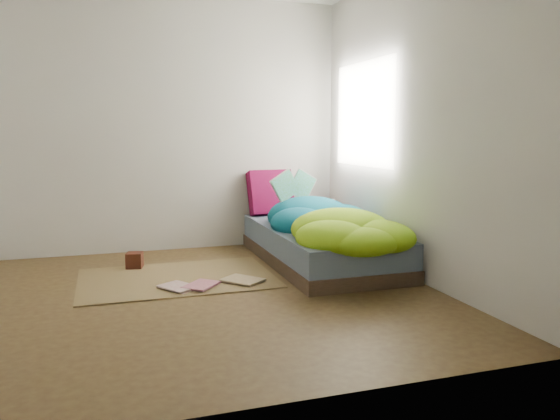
{
  "coord_description": "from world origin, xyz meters",
  "views": [
    {
      "loc": [
        -0.7,
        -3.97,
        1.23
      ],
      "look_at": [
        0.83,
        0.75,
        0.52
      ],
      "focal_mm": 35.0,
      "sensor_mm": 36.0,
      "label": 1
    }
  ],
  "objects_px": {
    "floor_book_a": "(168,290)",
    "wooden_box": "(135,260)",
    "bed": "(320,245)",
    "open_book": "(294,176)",
    "pillow_magenta": "(271,193)",
    "floor_book_b": "(190,284)"
  },
  "relations": [
    {
      "from": "bed",
      "to": "floor_book_a",
      "type": "height_order",
      "value": "bed"
    },
    {
      "from": "floor_book_a",
      "to": "floor_book_b",
      "type": "bearing_deg",
      "value": -2.95
    },
    {
      "from": "open_book",
      "to": "floor_book_a",
      "type": "bearing_deg",
      "value": -155.32
    },
    {
      "from": "pillow_magenta",
      "to": "floor_book_a",
      "type": "bearing_deg",
      "value": -134.77
    },
    {
      "from": "pillow_magenta",
      "to": "floor_book_a",
      "type": "height_order",
      "value": "pillow_magenta"
    },
    {
      "from": "bed",
      "to": "wooden_box",
      "type": "xyz_separation_m",
      "value": [
        -1.69,
        0.29,
        -0.09
      ]
    },
    {
      "from": "floor_book_a",
      "to": "open_book",
      "type": "bearing_deg",
      "value": 1.32
    },
    {
      "from": "pillow_magenta",
      "to": "wooden_box",
      "type": "relative_size",
      "value": 3.44
    },
    {
      "from": "wooden_box",
      "to": "pillow_magenta",
      "type": "bearing_deg",
      "value": 22.6
    },
    {
      "from": "floor_book_b",
      "to": "pillow_magenta",
      "type": "bearing_deg",
      "value": 93.04
    },
    {
      "from": "bed",
      "to": "pillow_magenta",
      "type": "xyz_separation_m",
      "value": [
        -0.21,
        0.91,
        0.41
      ]
    },
    {
      "from": "wooden_box",
      "to": "floor_book_b",
      "type": "relative_size",
      "value": 0.49
    },
    {
      "from": "bed",
      "to": "floor_book_b",
      "type": "relative_size",
      "value": 7.11
    },
    {
      "from": "open_book",
      "to": "floor_book_b",
      "type": "bearing_deg",
      "value": -154.68
    },
    {
      "from": "pillow_magenta",
      "to": "open_book",
      "type": "relative_size",
      "value": 1.17
    },
    {
      "from": "pillow_magenta",
      "to": "floor_book_b",
      "type": "relative_size",
      "value": 1.69
    },
    {
      "from": "open_book",
      "to": "floor_book_a",
      "type": "relative_size",
      "value": 1.43
    },
    {
      "from": "open_book",
      "to": "wooden_box",
      "type": "bearing_deg",
      "value": 173.17
    },
    {
      "from": "floor_book_a",
      "to": "wooden_box",
      "type": "bearing_deg",
      "value": 70.41
    },
    {
      "from": "bed",
      "to": "floor_book_b",
      "type": "xyz_separation_m",
      "value": [
        -1.31,
        -0.45,
        -0.14
      ]
    },
    {
      "from": "pillow_magenta",
      "to": "wooden_box",
      "type": "height_order",
      "value": "pillow_magenta"
    },
    {
      "from": "pillow_magenta",
      "to": "wooden_box",
      "type": "xyz_separation_m",
      "value": [
        -1.48,
        -0.62,
        -0.5
      ]
    }
  ]
}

